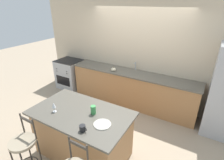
# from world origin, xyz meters

# --- Properties ---
(ground_plane) EXTENTS (18.00, 18.00, 0.00)m
(ground_plane) POSITION_xyz_m (0.00, 0.00, 0.00)
(ground_plane) COLOR tan
(wall_back) EXTENTS (6.00, 0.07, 2.70)m
(wall_back) POSITION_xyz_m (0.00, 0.66, 1.35)
(wall_back) COLOR beige
(wall_back) RESTS_ON ground_plane
(back_counter) EXTENTS (3.40, 0.64, 0.94)m
(back_counter) POSITION_xyz_m (0.00, 0.36, 0.47)
(back_counter) COLOR #A87547
(back_counter) RESTS_ON ground_plane
(sink_faucet) EXTENTS (0.02, 0.13, 0.22)m
(sink_faucet) POSITION_xyz_m (0.00, 0.55, 1.07)
(sink_faucet) COLOR #ADAFB5
(sink_faucet) RESTS_ON back_counter
(kitchen_island) EXTENTS (1.71, 1.00, 0.91)m
(kitchen_island) POSITION_xyz_m (-0.03, -1.68, 0.46)
(kitchen_island) COLOR #A87547
(kitchen_island) RESTS_ON ground_plane
(oven_range) EXTENTS (0.74, 0.68, 0.92)m
(oven_range) POSITION_xyz_m (-2.15, 0.31, 0.46)
(oven_range) COLOR #ADAFB5
(oven_range) RESTS_ON ground_plane
(bar_stool_near) EXTENTS (0.40, 0.40, 1.06)m
(bar_stool_near) POSITION_xyz_m (-0.52, -2.47, 0.57)
(bar_stool_near) COLOR #332D28
(bar_stool_near) RESTS_ON ground_plane
(dinner_plate) EXTENTS (0.27, 0.27, 0.02)m
(dinner_plate) POSITION_xyz_m (0.46, -1.76, 0.92)
(dinner_plate) COLOR beige
(dinner_plate) RESTS_ON kitchen_island
(wine_glass) EXTENTS (0.07, 0.07, 0.17)m
(wine_glass) POSITION_xyz_m (-0.42, -1.88, 1.04)
(wine_glass) COLOR white
(wine_glass) RESTS_ON kitchen_island
(coffee_mug) EXTENTS (0.12, 0.09, 0.09)m
(coffee_mug) POSITION_xyz_m (0.29, -2.02, 0.96)
(coffee_mug) COLOR #232326
(coffee_mug) RESTS_ON kitchen_island
(tumbler_cup) EXTENTS (0.09, 0.09, 0.15)m
(tumbler_cup) POSITION_xyz_m (0.18, -1.60, 0.99)
(tumbler_cup) COLOR #3D934C
(tumbler_cup) RESTS_ON kitchen_island
(pumpkin_decoration) EXTENTS (0.12, 0.12, 0.12)m
(pumpkin_decoration) POSITION_xyz_m (-0.46, 0.18, 0.99)
(pumpkin_decoration) COLOR beige
(pumpkin_decoration) RESTS_ON back_counter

